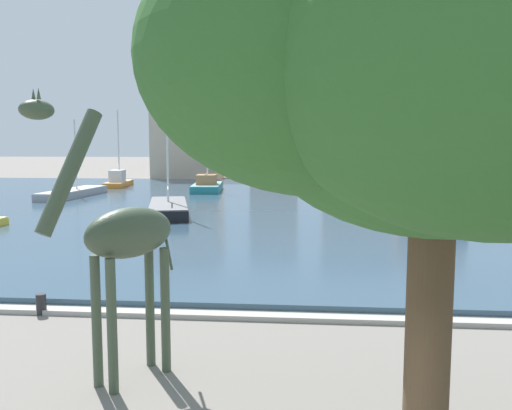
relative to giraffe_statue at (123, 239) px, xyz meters
name	(u,v)px	position (x,y,z in m)	size (l,w,h in m)	color
harbor_water	(304,205)	(3.01, 26.01, -2.37)	(79.00, 44.38, 0.27)	#334C60
quay_edge_coping	(302,317)	(3.01, 3.57, -2.44)	(79.00, 0.50, 0.12)	#ADA89E
giraffe_statue	(123,239)	(0.00, 0.00, 0.00)	(1.93, 2.52, 4.90)	#3D4C38
sailboat_black	(168,209)	(-4.49, 20.58, -2.04)	(3.77, 8.26, 8.21)	black
sailboat_orange	(119,183)	(-13.41, 38.15, -1.93)	(2.21, 6.01, 6.99)	orange
sailboat_navy	(440,210)	(10.27, 20.79, -1.96)	(2.73, 8.43, 7.56)	navy
sailboat_teal	(208,187)	(-4.79, 34.45, -1.95)	(2.71, 6.79, 7.28)	teal
sailboat_white	(413,183)	(12.43, 39.28, -1.91)	(4.21, 7.99, 6.44)	white
sailboat_grey	(78,194)	(-13.40, 29.28, -2.09)	(2.25, 8.92, 5.77)	#939399
shade_tree	(450,68)	(4.48, -3.06, 2.36)	(6.16, 6.20, 6.76)	brown
mooring_bollard	(41,304)	(-3.26, 3.42, -2.25)	(0.24, 0.24, 0.50)	#232326
townhouse_tall_gabled	(189,134)	(-9.98, 51.51, 2.59)	(7.02, 7.62, 10.16)	#C6B293
townhouse_wide_warehouse	(275,135)	(-0.37, 53.18, 2.46)	(5.33, 5.57, 9.89)	#C6B293
townhouse_narrow_midrow	(358,134)	(8.62, 50.55, 2.56)	(7.60, 5.74, 10.09)	#C6B293
townhouse_corner_house	(430,134)	(16.84, 53.46, 2.53)	(7.18, 6.01, 10.03)	tan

